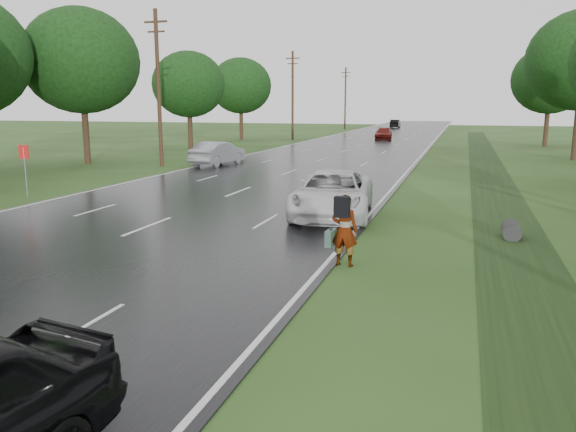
# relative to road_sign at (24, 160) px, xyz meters

# --- Properties ---
(road) EXTENTS (14.00, 180.00, 0.04)m
(road) POSITION_rel_road_sign_xyz_m (8.50, 33.00, -1.62)
(road) COLOR black
(road) RESTS_ON ground
(edge_stripe_east) EXTENTS (0.12, 180.00, 0.01)m
(edge_stripe_east) POSITION_rel_road_sign_xyz_m (15.25, 33.00, -1.60)
(edge_stripe_east) COLOR silver
(edge_stripe_east) RESTS_ON road
(edge_stripe_west) EXTENTS (0.12, 180.00, 0.01)m
(edge_stripe_west) POSITION_rel_road_sign_xyz_m (1.75, 33.00, -1.60)
(edge_stripe_west) COLOR silver
(edge_stripe_west) RESTS_ON road
(center_line) EXTENTS (0.12, 180.00, 0.01)m
(center_line) POSITION_rel_road_sign_xyz_m (8.50, 33.00, -1.60)
(center_line) COLOR silver
(center_line) RESTS_ON road
(drainage_ditch) EXTENTS (2.20, 120.00, 0.56)m
(drainage_ditch) POSITION_rel_road_sign_xyz_m (20.00, 6.71, -1.61)
(drainage_ditch) COLOR black
(drainage_ditch) RESTS_ON ground
(road_sign) EXTENTS (0.50, 0.06, 2.30)m
(road_sign) POSITION_rel_road_sign_xyz_m (0.00, 0.00, 0.00)
(road_sign) COLOR slate
(road_sign) RESTS_ON ground
(utility_pole_mid) EXTENTS (1.60, 0.26, 10.00)m
(utility_pole_mid) POSITION_rel_road_sign_xyz_m (-0.70, 13.00, 3.55)
(utility_pole_mid) COLOR #332115
(utility_pole_mid) RESTS_ON ground
(utility_pole_far) EXTENTS (1.60, 0.26, 10.00)m
(utility_pole_far) POSITION_rel_road_sign_xyz_m (-0.70, 43.00, 3.55)
(utility_pole_far) COLOR #332115
(utility_pole_far) RESTS_ON ground
(utility_pole_distant) EXTENTS (1.60, 0.26, 10.00)m
(utility_pole_distant) POSITION_rel_road_sign_xyz_m (-0.70, 73.00, 3.55)
(utility_pole_distant) COLOR #332115
(utility_pole_distant) RESTS_ON ground
(tree_east_f) EXTENTS (7.20, 7.20, 9.62)m
(tree_east_f) POSITION_rel_road_sign_xyz_m (26.00, 40.00, 4.73)
(tree_east_f) COLOR #332115
(tree_east_f) RESTS_ON ground
(tree_west_c) EXTENTS (7.80, 7.80, 10.43)m
(tree_west_c) POSITION_rel_road_sign_xyz_m (-6.50, 13.00, 5.27)
(tree_west_c) COLOR #332115
(tree_west_c) RESTS_ON ground
(tree_west_d) EXTENTS (6.60, 6.60, 8.80)m
(tree_west_d) POSITION_rel_road_sign_xyz_m (-5.70, 27.00, 4.18)
(tree_west_d) COLOR #332115
(tree_west_d) RESTS_ON ground
(tree_west_f) EXTENTS (7.00, 7.00, 9.29)m
(tree_west_f) POSITION_rel_road_sign_xyz_m (-6.30, 41.00, 4.49)
(tree_west_f) COLOR #332115
(tree_west_f) RESTS_ON ground
(pedestrian) EXTENTS (0.84, 0.79, 1.84)m
(pedestrian) POSITION_rel_road_sign_xyz_m (15.68, -6.50, -0.69)
(pedestrian) COLOR #A5998C
(pedestrian) RESTS_ON ground
(white_pickup) EXTENTS (3.37, 6.13, 1.63)m
(white_pickup) POSITION_rel_road_sign_xyz_m (14.00, -0.40, -0.79)
(white_pickup) COLOR silver
(white_pickup) RESTS_ON road
(silver_sedan) EXTENTS (2.23, 4.95, 1.58)m
(silver_sedan) POSITION_rel_road_sign_xyz_m (2.70, 14.52, -0.81)
(silver_sedan) COLOR gray
(silver_sedan) RESTS_ON road
(far_car_red) EXTENTS (2.34, 4.81, 1.35)m
(far_car_red) POSITION_rel_road_sign_xyz_m (9.50, 45.72, -0.93)
(far_car_red) COLOR maroon
(far_car_red) RESTS_ON road
(far_car_dark) EXTENTS (1.59, 4.33, 1.41)m
(far_car_dark) POSITION_rel_road_sign_xyz_m (6.82, 79.81, -0.89)
(far_car_dark) COLOR black
(far_car_dark) RESTS_ON road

